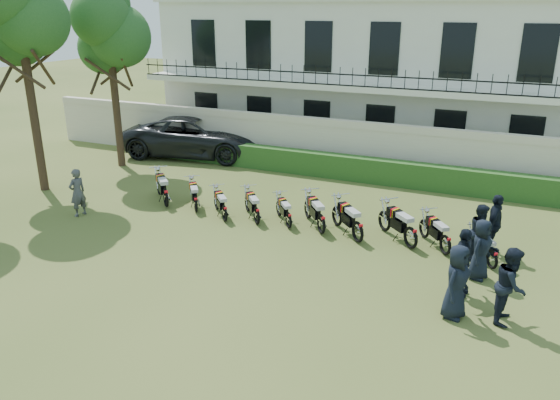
{
  "coord_description": "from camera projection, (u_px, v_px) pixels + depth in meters",
  "views": [
    {
      "loc": [
        7.31,
        -13.78,
        6.8
      ],
      "look_at": [
        0.53,
        1.28,
        0.93
      ],
      "focal_mm": 35.0,
      "sensor_mm": 36.0,
      "label": 1
    }
  ],
  "objects": [
    {
      "name": "suv",
      "position": [
        197.0,
        136.0,
        26.02
      ],
      "size": [
        7.27,
        4.36,
        1.89
      ],
      "primitive_type": "imported",
      "rotation": [
        0.0,
        0.0,
        1.76
      ],
      "color": "black",
      "rests_on": "ground"
    },
    {
      "name": "motorcycle_7",
      "position": [
        411.0,
        232.0,
        16.03
      ],
      "size": [
        1.58,
        1.55,
        1.15
      ],
      "rotation": [
        0.0,
        0.0,
        0.8
      ],
      "color": "black",
      "rests_on": "ground"
    },
    {
      "name": "inspector",
      "position": [
        77.0,
        192.0,
        18.54
      ],
      "size": [
        0.51,
        0.67,
        1.66
      ],
      "primitive_type": "imported",
      "rotation": [
        0.0,
        0.0,
        -1.77
      ],
      "color": "#515155",
      "rests_on": "ground"
    },
    {
      "name": "motorcycle_4",
      "position": [
        289.0,
        216.0,
        17.54
      ],
      "size": [
        1.15,
        1.36,
        0.93
      ],
      "rotation": [
        0.0,
        0.0,
        0.7
      ],
      "color": "black",
      "rests_on": "ground"
    },
    {
      "name": "ground",
      "position": [
        247.0,
        238.0,
        16.95
      ],
      "size": [
        100.0,
        100.0,
        0.0
      ],
      "primitive_type": "plane",
      "color": "#435321",
      "rests_on": "ground"
    },
    {
      "name": "officer_4",
      "position": [
        481.0,
        232.0,
        15.33
      ],
      "size": [
        0.69,
        0.85,
        1.64
      ],
      "primitive_type": "imported",
      "rotation": [
        0.0,
        0.0,
        1.48
      ],
      "color": "black",
      "rests_on": "ground"
    },
    {
      "name": "officer_0",
      "position": [
        457.0,
        282.0,
        12.4
      ],
      "size": [
        0.77,
        0.99,
        1.78
      ],
      "primitive_type": "imported",
      "rotation": [
        0.0,
        0.0,
        1.31
      ],
      "color": "black",
      "rests_on": "ground"
    },
    {
      "name": "motorcycle_1",
      "position": [
        196.0,
        200.0,
        18.9
      ],
      "size": [
        1.2,
        1.5,
        1.0
      ],
      "rotation": [
        0.0,
        0.0,
        0.66
      ],
      "color": "black",
      "rests_on": "ground"
    },
    {
      "name": "hedge",
      "position": [
        349.0,
        168.0,
        22.58
      ],
      "size": [
        18.0,
        0.6,
        1.0
      ],
      "primitive_type": "cube",
      "color": "#224B1A",
      "rests_on": "ground"
    },
    {
      "name": "motorcycle_8",
      "position": [
        446.0,
        240.0,
        15.65
      ],
      "size": [
        1.21,
        1.54,
        1.02
      ],
      "rotation": [
        0.0,
        0.0,
        0.66
      ],
      "color": "black",
      "rests_on": "ground"
    },
    {
      "name": "officer_5",
      "position": [
        494.0,
        225.0,
        15.64
      ],
      "size": [
        0.53,
        1.09,
        1.8
      ],
      "primitive_type": "imported",
      "rotation": [
        0.0,
        0.0,
        1.48
      ],
      "color": "black",
      "rests_on": "ground"
    },
    {
      "name": "officer_3",
      "position": [
        481.0,
        249.0,
        14.22
      ],
      "size": [
        0.74,
        0.92,
        1.65
      ],
      "primitive_type": "imported",
      "rotation": [
        0.0,
        0.0,
        1.27
      ],
      "color": "black",
      "rests_on": "ground"
    },
    {
      "name": "building",
      "position": [
        373.0,
        71.0,
        27.7
      ],
      "size": [
        20.4,
        9.6,
        7.4
      ],
      "color": "white",
      "rests_on": "ground"
    },
    {
      "name": "motorcycle_2",
      "position": [
        224.0,
        209.0,
        18.1
      ],
      "size": [
        1.27,
        1.35,
        0.96
      ],
      "rotation": [
        0.0,
        0.0,
        0.75
      ],
      "color": "black",
      "rests_on": "ground"
    },
    {
      "name": "motorcycle_6",
      "position": [
        358.0,
        227.0,
        16.45
      ],
      "size": [
        1.53,
        1.56,
        1.14
      ],
      "rotation": [
        0.0,
        0.0,
        0.77
      ],
      "color": "black",
      "rests_on": "ground"
    },
    {
      "name": "officer_2",
      "position": [
        462.0,
        262.0,
        13.36
      ],
      "size": [
        0.55,
        1.08,
        1.76
      ],
      "primitive_type": "imported",
      "rotation": [
        0.0,
        0.0,
        1.45
      ],
      "color": "black",
      "rests_on": "ground"
    },
    {
      "name": "tree_west_mid",
      "position": [
        19.0,
        10.0,
        19.23
      ],
      "size": [
        3.4,
        3.2,
        8.82
      ],
      "color": "#473323",
      "rests_on": "ground"
    },
    {
      "name": "perimeter_wall",
      "position": [
        333.0,
        145.0,
        23.43
      ],
      "size": [
        30.0,
        0.35,
        2.3
      ],
      "color": "beige",
      "rests_on": "ground"
    },
    {
      "name": "motorcycle_5",
      "position": [
        321.0,
        219.0,
        17.08
      ],
      "size": [
        1.35,
        1.64,
        1.1
      ],
      "rotation": [
        0.0,
        0.0,
        0.68
      ],
      "color": "black",
      "rests_on": "ground"
    },
    {
      "name": "motorcycle_3",
      "position": [
        257.0,
        211.0,
        17.86
      ],
      "size": [
        1.28,
        1.45,
        1.0
      ],
      "rotation": [
        0.0,
        0.0,
        0.72
      ],
      "color": "black",
      "rests_on": "ground"
    },
    {
      "name": "motorcycle_9",
      "position": [
        493.0,
        255.0,
        14.82
      ],
      "size": [
        1.01,
        1.46,
        0.93
      ],
      "rotation": [
        0.0,
        0.0,
        0.59
      ],
      "color": "black",
      "rests_on": "ground"
    },
    {
      "name": "tree_west_near",
      "position": [
        109.0,
        30.0,
        22.73
      ],
      "size": [
        3.4,
        3.2,
        7.9
      ],
      "color": "#473323",
      "rests_on": "ground"
    },
    {
      "name": "officer_1",
      "position": [
        511.0,
        285.0,
        12.22
      ],
      "size": [
        0.75,
        0.93,
        1.81
      ],
      "primitive_type": "imported",
      "rotation": [
        0.0,
        0.0,
        1.49
      ],
      "color": "black",
      "rests_on": "ground"
    },
    {
      "name": "motorcycle_0",
      "position": [
        165.0,
        193.0,
        19.37
      ],
      "size": [
        1.59,
        1.56,
        1.16
      ],
      "rotation": [
        0.0,
        0.0,
        0.79
      ],
      "color": "black",
      "rests_on": "ground"
    }
  ]
}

